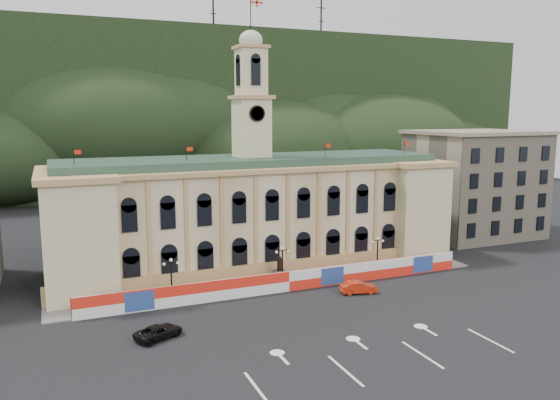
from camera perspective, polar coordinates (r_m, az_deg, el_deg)
name	(u,v)px	position (r m, az deg, el deg)	size (l,w,h in m)	color
ground	(350,337)	(55.57, 7.37, -13.99)	(260.00, 260.00, 0.00)	black
lane_markings	(379,358)	(51.70, 10.26, -15.90)	(26.00, 10.00, 0.02)	white
hill_ridge	(143,120)	(168.03, -14.08, 8.12)	(230.00, 80.00, 64.00)	black
city_hall	(253,211)	(77.47, -2.83, -1.20)	(56.20, 17.60, 37.10)	beige
side_building_right	(475,183)	(102.64, 19.66, 1.67)	(21.00, 17.00, 18.60)	tan
hoarding_fence	(289,281)	(67.75, 0.95, -8.47)	(50.00, 0.44, 2.50)	red
pavement	(280,284)	(70.43, 0.01, -8.78)	(56.00, 5.50, 0.16)	slate
statue	(279,275)	(70.32, -0.07, -7.86)	(1.40, 1.40, 3.72)	#595651
lamp_left	(171,276)	(64.92, -11.29, -7.76)	(1.96, 0.44, 5.15)	black
lamp_center	(282,263)	(68.90, 0.26, -6.59)	(1.96, 0.44, 5.15)	black
lamp_right	(377,252)	(75.32, 10.15, -5.36)	(1.96, 0.44, 5.15)	black
red_sedan	(359,287)	(67.75, 8.22, -9.01)	(4.79, 2.55, 1.50)	red
black_suv	(159,332)	(55.83, -12.55, -13.28)	(5.35, 4.04, 1.35)	black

